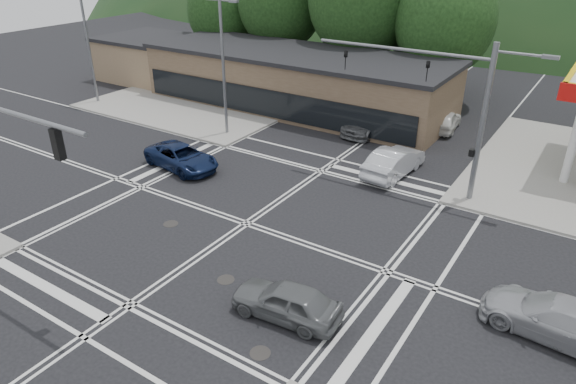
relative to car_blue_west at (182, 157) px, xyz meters
The scene contains 17 objects.
ground 7.80m from the car_blue_west, 23.83° to the right, with size 120.00×120.00×0.00m, color black.
sidewalk_nw 14.26m from the car_blue_west, 123.64° to the left, with size 16.00×16.00×0.15m, color gray.
commercial_row 13.95m from the car_blue_west, 93.68° to the left, with size 24.00×8.00×4.00m, color brown.
commercial_nw 21.88m from the car_blue_west, 140.63° to the left, with size 8.00×7.00×3.60m, color #846B4F.
hill_north 87.15m from the car_blue_west, 85.32° to the left, with size 252.00×126.00×140.00m, color #183517.
tree_n_c 23.12m from the car_blue_west, 68.76° to the left, with size 7.60×7.60×10.87m.
tree_n_d 24.23m from the car_blue_west, 122.99° to the left, with size 6.80×6.80×9.76m.
tree_n_e 26.19m from the car_blue_west, 78.39° to the left, with size 8.40×8.40×11.98m.
streetlight_nw 7.43m from the car_blue_west, 102.80° to the left, with size 2.50×0.25×9.00m.
streetlight_w 16.53m from the car_blue_west, 158.44° to the left, with size 2.50×0.25×9.00m.
signal_mast_ne 15.57m from the car_blue_west, 19.80° to the left, with size 11.65×0.30×8.00m.
car_blue_west is the anchor object (origin of this frame).
car_grey_center 14.50m from the car_blue_west, 31.79° to the right, with size 1.63×4.04×1.38m, color slate.
car_silver_east 20.84m from the car_blue_west, ahead, with size 2.04×5.02×1.46m, color #A2A4A9.
car_queue_a 12.25m from the car_blue_west, 28.58° to the left, with size 1.69×4.84×1.59m, color silver.
car_queue_b 18.41m from the car_blue_west, 53.82° to the left, with size 1.65×4.10×1.40m, color silver.
car_northbound 13.40m from the car_blue_west, 60.45° to the left, with size 2.17×5.33×1.55m, color #575A5C.
Camera 1 is at (13.18, -16.62, 12.35)m, focal length 32.00 mm.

